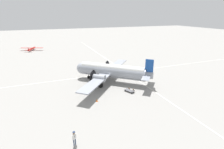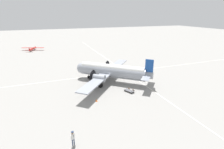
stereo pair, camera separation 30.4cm
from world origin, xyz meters
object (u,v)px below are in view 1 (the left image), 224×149
(airliner_main, at_px, (110,71))
(baggage_cart, at_px, (129,91))
(crew_foreground, at_px, (74,137))
(suitcase_upright_spare, at_px, (129,89))
(light_aircraft_distant, at_px, (32,49))
(suitcase_near_door, at_px, (134,91))
(traffic_cone, at_px, (97,100))

(airliner_main, distance_m, baggage_cart, 7.19)
(crew_foreground, xyz_separation_m, suitcase_upright_spare, (11.68, -13.12, -0.95))
(suitcase_upright_spare, bearing_deg, light_aircraft_distant, 21.25)
(airliner_main, height_order, suitcase_near_door, airliner_main)
(crew_foreground, relative_size, baggage_cart, 0.84)
(baggage_cart, bearing_deg, suitcase_upright_spare, -48.46)
(suitcase_upright_spare, distance_m, traffic_cone, 7.85)
(crew_foreground, distance_m, suitcase_upright_spare, 17.59)
(traffic_cone, bearing_deg, airliner_main, -34.86)
(crew_foreground, distance_m, light_aircraft_distant, 62.77)
(baggage_cart, xyz_separation_m, light_aircraft_distant, (51.54, 19.37, 0.51))
(airliner_main, distance_m, traffic_cone, 10.15)
(airliner_main, xyz_separation_m, baggage_cart, (-6.65, -1.51, -2.30))
(traffic_cone, bearing_deg, light_aircraft_distant, 12.98)
(light_aircraft_distant, distance_m, traffic_cone, 54.39)
(crew_foreground, height_order, baggage_cart, crew_foreground)
(suitcase_near_door, bearing_deg, airliner_main, 18.58)
(crew_foreground, height_order, suitcase_upright_spare, crew_foreground)
(airliner_main, relative_size, light_aircraft_distant, 2.14)
(airliner_main, bearing_deg, suitcase_upright_spare, 149.30)
(airliner_main, height_order, baggage_cart, airliner_main)
(light_aircraft_distant, bearing_deg, suitcase_near_door, -138.74)
(crew_foreground, distance_m, suitcase_near_door, 17.26)
(light_aircraft_distant, bearing_deg, traffic_cone, -147.05)
(suitcase_near_door, height_order, baggage_cart, baggage_cart)
(suitcase_near_door, relative_size, traffic_cone, 1.08)
(traffic_cone, bearing_deg, baggage_cart, -78.49)
(suitcase_upright_spare, height_order, traffic_cone, suitcase_upright_spare)
(suitcase_near_door, distance_m, suitcase_upright_spare, 1.13)
(baggage_cart, height_order, light_aircraft_distant, light_aircraft_distant)
(suitcase_near_door, xyz_separation_m, suitcase_upright_spare, (1.04, 0.44, -0.01))
(baggage_cart, bearing_deg, crew_foreground, 106.53)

